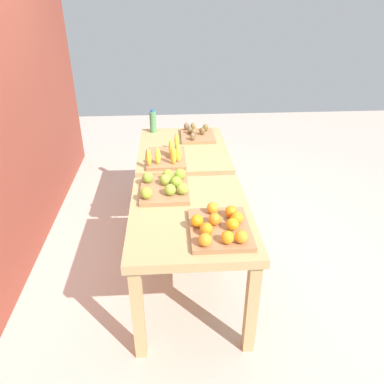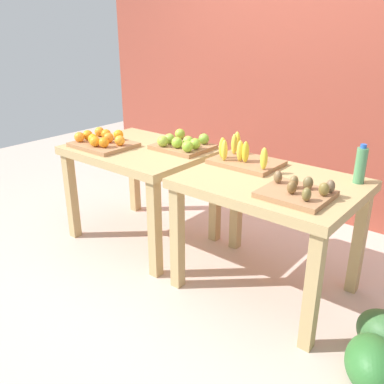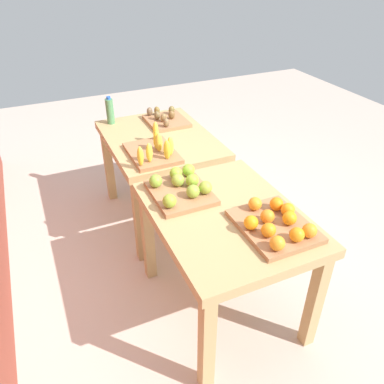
# 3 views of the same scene
# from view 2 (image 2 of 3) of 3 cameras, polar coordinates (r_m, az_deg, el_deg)

# --- Properties ---
(ground_plane) EXTENTS (8.00, 8.00, 0.00)m
(ground_plane) POSITION_cam_2_polar(r_m,az_deg,el_deg) (3.18, 0.80, -9.09)
(ground_plane) COLOR beige
(back_wall) EXTENTS (4.40, 0.12, 3.00)m
(back_wall) POSITION_cam_2_polar(r_m,az_deg,el_deg) (3.88, 14.21, 19.24)
(back_wall) COLOR brown
(back_wall) RESTS_ON ground_plane
(display_table_left) EXTENTS (1.04, 0.80, 0.76)m
(display_table_left) POSITION_cam_2_polar(r_m,az_deg,el_deg) (3.26, -6.88, 4.11)
(display_table_left) COLOR tan
(display_table_left) RESTS_ON ground_plane
(display_table_right) EXTENTS (1.04, 0.80, 0.76)m
(display_table_right) POSITION_cam_2_polar(r_m,az_deg,el_deg) (2.61, 10.52, -0.67)
(display_table_right) COLOR tan
(display_table_right) RESTS_ON ground_plane
(orange_bin) EXTENTS (0.45, 0.37, 0.11)m
(orange_bin) POSITION_cam_2_polar(r_m,az_deg,el_deg) (3.29, -11.98, 6.73)
(orange_bin) COLOR #A5734B
(orange_bin) RESTS_ON display_table_left
(apple_bin) EXTENTS (0.40, 0.36, 0.11)m
(apple_bin) POSITION_cam_2_polar(r_m,az_deg,el_deg) (3.13, -1.25, 6.50)
(apple_bin) COLOR #A5734B
(apple_bin) RESTS_ON display_table_left
(banana_crate) EXTENTS (0.44, 0.32, 0.17)m
(banana_crate) POSITION_cam_2_polar(r_m,az_deg,el_deg) (2.82, 6.95, 4.58)
(banana_crate) COLOR #A5734B
(banana_crate) RESTS_ON display_table_right
(kiwi_bin) EXTENTS (0.36, 0.32, 0.10)m
(kiwi_bin) POSITION_cam_2_polar(r_m,az_deg,el_deg) (2.34, 14.12, 0.04)
(kiwi_bin) COLOR #A5734B
(kiwi_bin) RESTS_ON display_table_right
(water_bottle) EXTENTS (0.06, 0.06, 0.23)m
(water_bottle) POSITION_cam_2_polar(r_m,az_deg,el_deg) (2.63, 21.79, 3.40)
(water_bottle) COLOR #4C8C59
(water_bottle) RESTS_ON display_table_right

